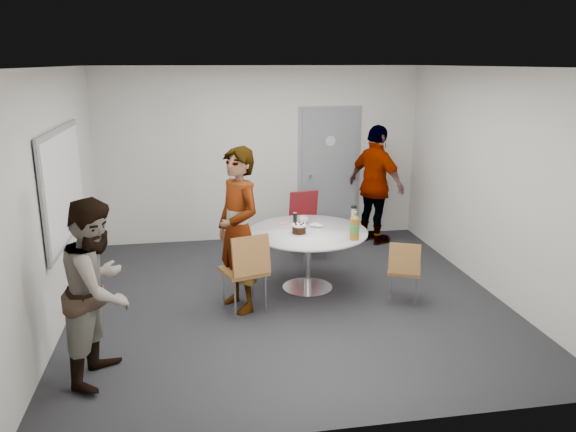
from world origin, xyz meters
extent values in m
plane|color=#232327|center=(0.00, 0.00, 0.00)|extent=(5.00, 5.00, 0.00)
plane|color=silver|center=(0.00, 0.00, 2.70)|extent=(5.00, 5.00, 0.00)
plane|color=beige|center=(0.00, 2.50, 1.35)|extent=(5.00, 0.00, 5.00)
plane|color=beige|center=(-2.50, 0.00, 1.35)|extent=(0.00, 5.00, 5.00)
plane|color=beige|center=(2.50, 0.00, 1.35)|extent=(0.00, 5.00, 5.00)
plane|color=beige|center=(0.00, -2.50, 1.35)|extent=(5.00, 0.00, 5.00)
cube|color=slate|center=(1.10, 2.47, 1.02)|extent=(0.90, 0.05, 2.05)
cube|color=gray|center=(1.10, 2.50, 1.02)|extent=(1.02, 0.04, 2.12)
cylinder|color=#B2BFC6|center=(1.10, 2.44, 1.55)|extent=(0.16, 0.01, 0.16)
cylinder|color=silver|center=(0.78, 2.41, 1.02)|extent=(0.04, 0.14, 0.04)
cube|color=gray|center=(-2.46, 0.20, 1.45)|extent=(0.03, 1.90, 1.25)
cube|color=white|center=(-2.44, 0.20, 1.45)|extent=(0.01, 1.78, 1.13)
cylinder|color=silver|center=(0.30, 0.29, 0.75)|extent=(1.46, 1.46, 0.03)
cylinder|color=silver|center=(0.30, 0.29, 0.38)|extent=(0.09, 0.09, 0.71)
cylinder|color=silver|center=(0.30, 0.29, 0.01)|extent=(0.62, 0.62, 0.02)
cylinder|color=silver|center=(0.16, 0.18, 0.76)|extent=(0.22, 0.22, 0.01)
cylinder|color=black|center=(0.16, 0.18, 0.81)|extent=(0.17, 0.17, 0.09)
cylinder|color=white|center=(0.16, 0.18, 0.87)|extent=(0.17, 0.17, 0.02)
cylinder|color=olive|center=(0.75, -0.15, 0.89)|extent=(0.11, 0.11, 0.26)
cylinder|color=#3B8836|center=(0.75, -0.15, 0.90)|extent=(0.12, 0.12, 0.10)
cone|color=olive|center=(0.75, -0.15, 1.04)|extent=(0.11, 0.11, 0.05)
cylinder|color=#5EA349|center=(0.75, -0.15, 1.08)|extent=(0.04, 0.04, 0.03)
imported|color=white|center=(0.31, 0.62, 0.81)|extent=(0.17, 0.17, 0.09)
cylinder|color=black|center=(0.21, 0.70, 0.82)|extent=(0.05, 0.05, 0.12)
cylinder|color=silver|center=(0.94, 0.52, 0.86)|extent=(0.07, 0.07, 0.19)
cylinder|color=black|center=(0.94, 0.52, 0.97)|extent=(0.08, 0.08, 0.03)
cube|color=#EA7675|center=(0.04, 0.61, 0.77)|extent=(0.12, 0.07, 0.02)
ellipsoid|color=silver|center=(0.43, 0.44, 0.78)|extent=(0.19, 0.19, 0.03)
cube|color=brown|center=(-0.55, -0.23, 0.49)|extent=(0.57, 0.57, 0.04)
cube|color=brown|center=(-0.48, -0.44, 0.73)|extent=(0.44, 0.22, 0.43)
cylinder|color=silver|center=(-0.43, 0.00, 0.24)|extent=(0.02, 0.02, 0.49)
cylinder|color=silver|center=(-0.78, -0.11, 0.24)|extent=(0.02, 0.02, 0.49)
cylinder|color=silver|center=(-0.32, -0.35, 0.24)|extent=(0.02, 0.02, 0.49)
cylinder|color=silver|center=(-0.67, -0.46, 0.24)|extent=(0.02, 0.02, 0.49)
cube|color=brown|center=(1.33, -0.30, 0.40)|extent=(0.49, 0.49, 0.03)
cube|color=brown|center=(1.26, -0.46, 0.60)|extent=(0.35, 0.21, 0.35)
cylinder|color=silver|center=(1.52, -0.22, 0.20)|extent=(0.02, 0.02, 0.40)
cylinder|color=silver|center=(1.25, -0.10, 0.20)|extent=(0.02, 0.02, 0.40)
cylinder|color=silver|center=(1.41, -0.49, 0.20)|extent=(0.02, 0.02, 0.40)
cylinder|color=silver|center=(1.13, -0.38, 0.20)|extent=(0.02, 0.02, 0.40)
cube|color=maroon|center=(0.55, 1.45, 0.48)|extent=(0.52, 0.52, 0.04)
cube|color=maroon|center=(0.52, 1.66, 0.73)|extent=(0.44, 0.17, 0.43)
cylinder|color=silver|center=(0.40, 1.23, 0.24)|extent=(0.02, 0.02, 0.48)
cylinder|color=silver|center=(0.76, 1.30, 0.24)|extent=(0.02, 0.02, 0.48)
cylinder|color=silver|center=(0.34, 1.59, 0.24)|extent=(0.02, 0.02, 0.48)
cylinder|color=silver|center=(0.70, 1.66, 0.24)|extent=(0.02, 0.02, 0.48)
imported|color=#A5C6EA|center=(-0.59, -0.13, 0.94)|extent=(0.70, 0.81, 1.87)
imported|color=white|center=(-1.92, -1.36, 0.83)|extent=(0.81, 0.94, 1.65)
imported|color=black|center=(1.71, 1.95, 0.92)|extent=(0.90, 1.16, 1.84)
camera|label=1|loc=(-1.07, -6.13, 2.75)|focal=35.00mm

